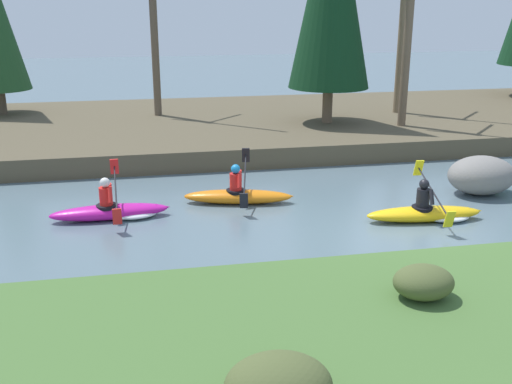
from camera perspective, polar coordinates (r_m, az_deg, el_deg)
name	(u,v)px	position (r m, az deg, el deg)	size (l,w,h in m)	color
ground_plane	(386,236)	(13.27, 12.25, -4.12)	(90.00, 90.00, 0.00)	slate
riverbank_far	(275,124)	(23.11, 1.82, 6.46)	(44.00, 10.22, 0.64)	brown
bare_tree_upstream	(155,27)	(23.26, -9.63, 15.21)	(3.81, 3.76, 6.93)	brown
bare_tree_mid_upstream	(409,27)	(21.58, 14.32, 15.02)	(3.93, 3.88, 7.16)	brown
bare_tree_mid_downstream	(403,24)	(24.20, 13.78, 15.26)	(3.91, 3.86, 7.12)	#7A664C
shrub_clump_second	(424,282)	(9.04, 15.66, -8.26)	(0.89, 0.75, 0.48)	#4C562D
kayaker_lead	(429,212)	(14.36, 16.12, -1.89)	(2.79, 2.07, 1.20)	yellow
kayaker_middle	(239,195)	(14.98, -1.65, -0.26)	(2.79, 2.06, 1.20)	orange
kayaker_trailing	(114,210)	(14.31, -13.33, -1.73)	(2.78, 2.07, 1.20)	#C61999
boulder_midstream	(481,175)	(16.70, 20.68, 1.51)	(1.78, 1.40, 1.01)	gray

